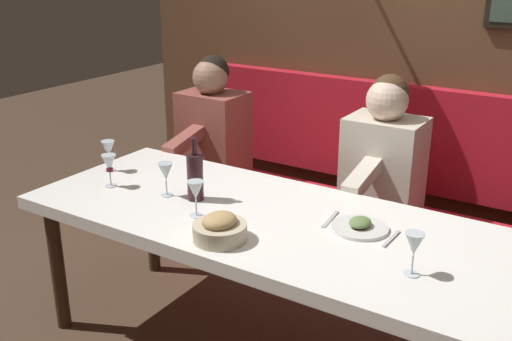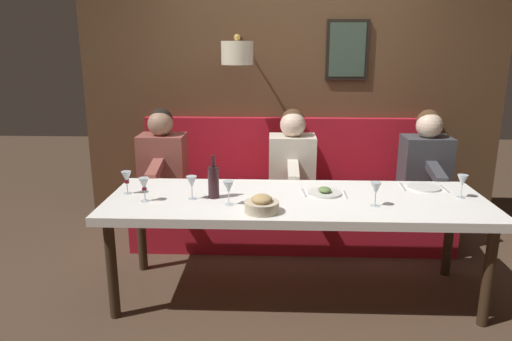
{
  "view_description": "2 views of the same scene",
  "coord_description": "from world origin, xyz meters",
  "px_view_note": "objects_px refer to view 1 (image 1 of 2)",
  "views": [
    {
      "loc": [
        -2.04,
        -1.05,
        1.83
      ],
      "look_at": [
        0.05,
        0.28,
        0.92
      ],
      "focal_mm": 41.81,
      "sensor_mm": 36.0,
      "label": 1
    },
    {
      "loc": [
        -3.13,
        0.16,
        1.77
      ],
      "look_at": [
        0.05,
        0.28,
        0.92
      ],
      "focal_mm": 33.16,
      "sensor_mm": 36.0,
      "label": 2
    }
  ],
  "objects_px": {
    "wine_glass_2": "(108,150)",
    "wine_glass_3": "(196,191)",
    "diner_near": "(385,154)",
    "wine_glass_5": "(414,245)",
    "wine_glass_0": "(166,173)",
    "wine_bottle": "(195,176)",
    "dining_table": "(305,239)",
    "bread_bowl": "(220,229)",
    "diner_middle": "(213,123)",
    "wine_glass_1": "(109,164)"
  },
  "relations": [
    {
      "from": "diner_middle",
      "to": "wine_glass_0",
      "type": "relative_size",
      "value": 4.82
    },
    {
      "from": "wine_glass_3",
      "to": "bread_bowl",
      "type": "relative_size",
      "value": 0.75
    },
    {
      "from": "diner_near",
      "to": "wine_glass_2",
      "type": "xyz_separation_m",
      "value": [
        -0.83,
        1.2,
        0.04
      ]
    },
    {
      "from": "diner_near",
      "to": "wine_glass_0",
      "type": "distance_m",
      "value": 1.19
    },
    {
      "from": "diner_near",
      "to": "bread_bowl",
      "type": "distance_m",
      "value": 1.2
    },
    {
      "from": "wine_glass_2",
      "to": "wine_glass_3",
      "type": "bearing_deg",
      "value": -105.99
    },
    {
      "from": "wine_glass_0",
      "to": "wine_glass_2",
      "type": "relative_size",
      "value": 1.0
    },
    {
      "from": "wine_glass_1",
      "to": "dining_table",
      "type": "bearing_deg",
      "value": -83.81
    },
    {
      "from": "wine_glass_0",
      "to": "wine_glass_2",
      "type": "bearing_deg",
      "value": 77.82
    },
    {
      "from": "wine_glass_5",
      "to": "wine_bottle",
      "type": "relative_size",
      "value": 0.55
    },
    {
      "from": "diner_middle",
      "to": "wine_glass_3",
      "type": "height_order",
      "value": "diner_middle"
    },
    {
      "from": "diner_middle",
      "to": "wine_bottle",
      "type": "relative_size",
      "value": 2.64
    },
    {
      "from": "diner_middle",
      "to": "wine_glass_5",
      "type": "xyz_separation_m",
      "value": [
        -1.03,
        -1.65,
        0.04
      ]
    },
    {
      "from": "bread_bowl",
      "to": "wine_glass_3",
      "type": "bearing_deg",
      "value": 59.24
    },
    {
      "from": "diner_near",
      "to": "wine_glass_5",
      "type": "height_order",
      "value": "diner_near"
    },
    {
      "from": "wine_glass_5",
      "to": "diner_near",
      "type": "bearing_deg",
      "value": 26.03
    },
    {
      "from": "wine_glass_2",
      "to": "wine_glass_3",
      "type": "relative_size",
      "value": 1.0
    },
    {
      "from": "wine_glass_0",
      "to": "wine_bottle",
      "type": "relative_size",
      "value": 0.55
    },
    {
      "from": "wine_glass_1",
      "to": "bread_bowl",
      "type": "height_order",
      "value": "wine_glass_1"
    },
    {
      "from": "wine_glass_2",
      "to": "wine_bottle",
      "type": "xyz_separation_m",
      "value": [
        -0.07,
        -0.63,
        0.0
      ]
    },
    {
      "from": "wine_glass_0",
      "to": "wine_glass_2",
      "type": "distance_m",
      "value": 0.49
    },
    {
      "from": "wine_glass_0",
      "to": "bread_bowl",
      "type": "height_order",
      "value": "wine_glass_0"
    },
    {
      "from": "diner_near",
      "to": "wine_glass_2",
      "type": "relative_size",
      "value": 4.82
    },
    {
      "from": "wine_bottle",
      "to": "wine_glass_5",
      "type": "bearing_deg",
      "value": -97.04
    },
    {
      "from": "wine_glass_1",
      "to": "wine_glass_2",
      "type": "bearing_deg",
      "value": 46.63
    },
    {
      "from": "wine_glass_3",
      "to": "wine_glass_5",
      "type": "bearing_deg",
      "value": -89.17
    },
    {
      "from": "wine_glass_5",
      "to": "wine_bottle",
      "type": "height_order",
      "value": "wine_bottle"
    },
    {
      "from": "diner_near",
      "to": "wine_glass_3",
      "type": "distance_m",
      "value": 1.15
    },
    {
      "from": "wine_glass_1",
      "to": "bread_bowl",
      "type": "bearing_deg",
      "value": -103.14
    },
    {
      "from": "diner_middle",
      "to": "wine_glass_1",
      "type": "bearing_deg",
      "value": -173.79
    },
    {
      "from": "diner_near",
      "to": "diner_middle",
      "type": "xyz_separation_m",
      "value": [
        0.0,
        1.14,
        0.0
      ]
    },
    {
      "from": "diner_middle",
      "to": "wine_glass_1",
      "type": "relative_size",
      "value": 4.82
    },
    {
      "from": "diner_middle",
      "to": "wine_glass_2",
      "type": "bearing_deg",
      "value": 175.86
    },
    {
      "from": "wine_glass_2",
      "to": "wine_glass_5",
      "type": "height_order",
      "value": "same"
    },
    {
      "from": "wine_glass_0",
      "to": "dining_table",
      "type": "bearing_deg",
      "value": -85.48
    },
    {
      "from": "dining_table",
      "to": "wine_glass_3",
      "type": "relative_size",
      "value": 15.99
    },
    {
      "from": "wine_glass_1",
      "to": "wine_glass_5",
      "type": "bearing_deg",
      "value": -91.5
    },
    {
      "from": "wine_bottle",
      "to": "dining_table",
      "type": "bearing_deg",
      "value": -88.15
    },
    {
      "from": "dining_table",
      "to": "bread_bowl",
      "type": "xyz_separation_m",
      "value": [
        -0.3,
        0.23,
        0.11
      ]
    },
    {
      "from": "wine_glass_0",
      "to": "wine_bottle",
      "type": "height_order",
      "value": "wine_bottle"
    },
    {
      "from": "dining_table",
      "to": "wine_glass_5",
      "type": "distance_m",
      "value": 0.56
    },
    {
      "from": "diner_near",
      "to": "wine_bottle",
      "type": "distance_m",
      "value": 1.07
    },
    {
      "from": "wine_glass_2",
      "to": "wine_glass_5",
      "type": "distance_m",
      "value": 1.72
    },
    {
      "from": "dining_table",
      "to": "wine_bottle",
      "type": "height_order",
      "value": "wine_bottle"
    },
    {
      "from": "wine_glass_0",
      "to": "wine_glass_5",
      "type": "height_order",
      "value": "same"
    },
    {
      "from": "diner_near",
      "to": "diner_middle",
      "type": "relative_size",
      "value": 1.0
    },
    {
      "from": "wine_glass_5",
      "to": "wine_glass_0",
      "type": "bearing_deg",
      "value": 85.55
    },
    {
      "from": "wine_glass_1",
      "to": "bread_bowl",
      "type": "distance_m",
      "value": 0.82
    },
    {
      "from": "wine_glass_5",
      "to": "wine_bottle",
      "type": "distance_m",
      "value": 1.09
    },
    {
      "from": "diner_near",
      "to": "wine_glass_5",
      "type": "relative_size",
      "value": 4.82
    }
  ]
}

